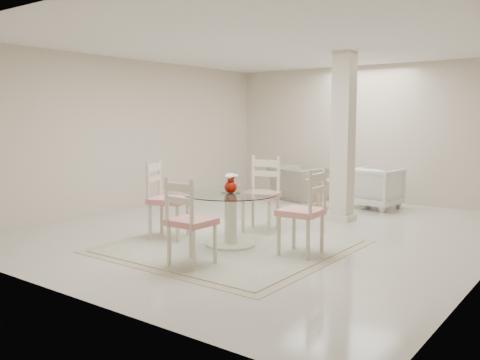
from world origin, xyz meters
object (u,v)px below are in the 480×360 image
Objects in this scene: dining_chair_west at (164,193)px; dining_chair_south at (187,215)px; dining_chair_north at (263,188)px; column at (343,137)px; dining_table at (231,219)px; red_vase at (231,183)px; armchair_white at (376,188)px; recliner_taupe at (298,183)px; side_table at (319,194)px; dining_chair_east at (307,205)px.

dining_chair_west is 1.43m from dining_chair_south.
dining_chair_north is 1.01× the size of dining_chair_west.
dining_table is at bearing -99.20° from column.
dining_table is 1.06m from dining_chair_west.
column reaches higher than dining_table.
dining_table is 1.01× the size of dining_chair_north.
red_vase is 0.30× the size of armchair_white.
side_table is at bearing 159.81° from recliner_taupe.
dining_table is at bearing 161.57° from red_vase.
column reaches higher than dining_chair_west.
red_vase reaches higher than dining_table.
dining_chair_north is at bearing -83.12° from side_table.
recliner_taupe is (-1.65, 1.45, -1.02)m from column.
dining_chair_south is 2.10× the size of side_table.
recliner_taupe is at bearing 138.86° from column.
red_vase reaches higher than armchair_white.
side_table is at bearing 98.08° from dining_table.
dining_chair_west is 1.08× the size of dining_chair_south.
column reaches higher than side_table.
dining_chair_east is at bearing 9.90° from dining_table.
dining_table is 1.20× the size of recliner_taupe.
dining_chair_east reaches higher than dining_table.
side_table is at bearing -81.62° from dining_chair_south.
column reaches higher than red_vase.
dining_chair_east is 3.75m from armchair_white.
dining_table is 4.83× the size of red_vase.
side_table is (-0.47, 3.29, -0.58)m from red_vase.
dining_table is at bearing -80.36° from dining_chair_south.
recliner_taupe reaches higher than side_table.
dining_table is at bearing 90.47° from armchair_white.
dining_chair_south reaches higher than dining_table.
armchair_white is at bearing 89.76° from column.
recliner_taupe is (-2.27, 3.71, -0.29)m from dining_chair_east.
armchair_white is at bearing 84.09° from red_vase.
red_vase is at bearing -100.95° from dining_chair_west.
dining_table is at bearing -81.92° from side_table.
dining_chair_north reaches higher than red_vase.
dining_chair_north reaches higher than recliner_taupe.
dining_chair_east is 1.46m from dining_chair_north.
armchair_white is (0.59, 2.86, -0.26)m from dining_chair_north.
dining_chair_west is at bearing -117.95° from column.
column is at bearing 155.59° from recliner_taupe.
dining_chair_south is 5.10m from recliner_taupe.
armchair_white is at bearing -173.56° from dining_chair_east.
armchair_white is (-0.61, 3.69, -0.24)m from dining_chair_east.
dining_chair_north is 3.08m from recliner_taupe.
dining_chair_east is 0.98× the size of dining_chair_west.
dining_chair_west is (-1.01, -0.20, -0.19)m from red_vase.
column is 5.09× the size of side_table.
column is 1.70m from dining_chair_north.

